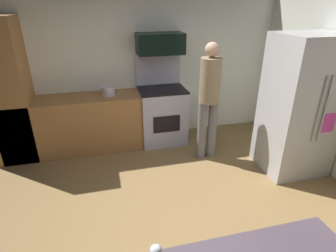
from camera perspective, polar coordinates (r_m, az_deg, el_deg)
The scene contains 10 objects.
ground_plane at distance 3.25m, azimuth -0.24°, elevation -19.67°, with size 5.20×4.80×0.02m, color olive.
wall_back at distance 4.72m, azimuth -7.26°, elevation 12.83°, with size 5.20×0.12×2.60m, color silver.
lower_cabinet_run at distance 4.62m, azimuth -17.23°, elevation 0.48°, with size 2.40×0.60×0.90m, color #9E6D3C.
cabinet_column at distance 4.60m, azimuth -30.70°, elevation 6.00°, with size 0.60×0.60×2.10m, color #9E6D3C.
oven_range at distance 4.67m, azimuth -1.26°, elevation 2.77°, with size 0.76×0.65×1.49m.
microwave at distance 4.46m, azimuth -1.66°, elevation 16.93°, with size 0.74×0.38×0.32m, color black.
refrigerator at distance 4.11m, azimuth 25.94°, elevation 3.65°, with size 0.85×0.76×1.91m.
person_cook at distance 4.02m, azimuth 8.63°, elevation 6.11°, with size 0.31×0.30×1.77m.
wine_glass_far at distance 1.66m, azimuth -2.56°, elevation -24.81°, with size 0.07×0.07×0.14m.
stock_pot at distance 4.42m, azimuth -12.49°, elevation 7.22°, with size 0.22×0.22×0.14m, color #C1B2C3.
Camera 1 is at (-0.55, -2.25, 2.27)m, focal length 29.01 mm.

